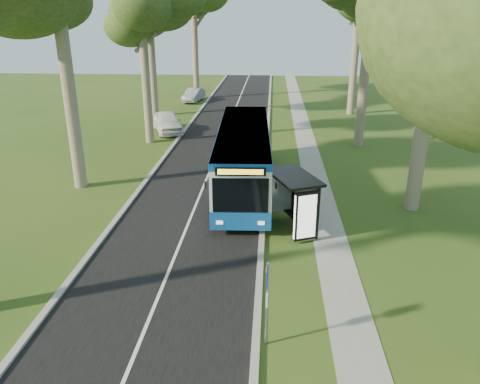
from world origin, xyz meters
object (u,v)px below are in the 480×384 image
Objects in this scene: bus at (244,158)px; bus_shelter at (296,195)px; litter_bin at (277,189)px; car_white at (167,122)px; car_silver at (194,95)px; bus_stop_sign at (267,295)px.

bus reaches higher than bus_shelter.
bus is 15.44× the size of litter_bin.
bus_shelter is 21.08m from car_white.
car_white reaches higher than litter_bin.
car_silver is (-0.17, 14.47, -0.13)m from car_white.
litter_bin is at bearing 77.12° from bus_shelter.
bus reaches higher than car_silver.
bus_shelter is 4.09× the size of litter_bin.
bus_shelter is at bearing 83.29° from bus_stop_sign.
bus_stop_sign is at bearing -93.46° from car_white.
car_white is at bearing 110.22° from bus_stop_sign.
bus_stop_sign is at bearing -91.87° from litter_bin.
car_white is (-7.14, 12.87, -0.93)m from bus.
litter_bin is (1.90, -1.24, -1.34)m from bus.
bus is at bearing 146.86° from litter_bin.
bus_stop_sign reaches higher than car_white.
bus_shelter is (2.67, -5.76, 0.07)m from bus.
bus is 2.63× the size of car_white.
car_white is 14.47m from car_silver.
car_white is 1.15× the size of car_silver.
litter_bin is 0.20× the size of car_silver.
bus_shelter is at bearing -83.91° from car_white.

